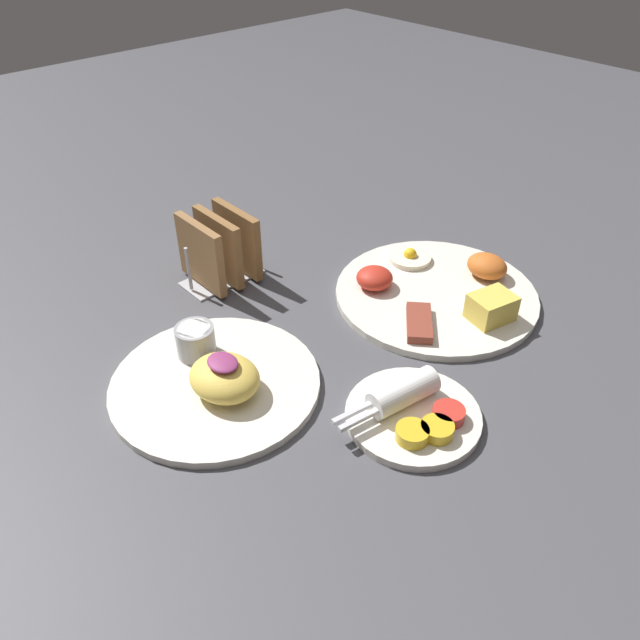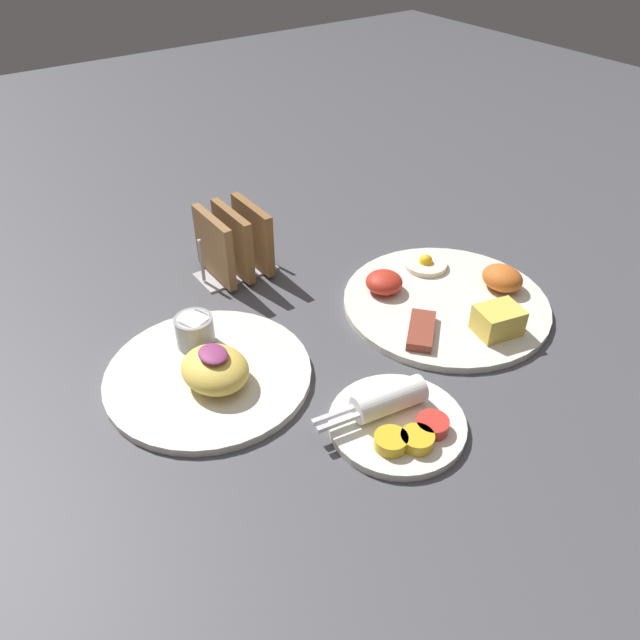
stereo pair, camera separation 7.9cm
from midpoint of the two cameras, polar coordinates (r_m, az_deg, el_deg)
The scene contains 5 objects.
ground_plane at distance 0.79m, azimuth 2.96°, elevation -2.84°, with size 3.00×3.00×0.00m, color #47474C.
plate_breakfast at distance 0.89m, azimuth 14.22°, elevation 1.72°, with size 0.28×0.28×0.05m.
plate_condiments at distance 0.70m, azimuth 10.34°, elevation -9.09°, with size 0.15×0.17×0.04m.
plate_foreground at distance 0.75m, azimuth -7.18°, elevation -4.51°, with size 0.25×0.25×0.06m.
toast_rack at distance 0.92m, azimuth -5.40°, elevation 6.85°, with size 0.10×0.12×0.10m.
Camera 2 is at (0.50, -0.35, 0.51)m, focal length 35.00 mm.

